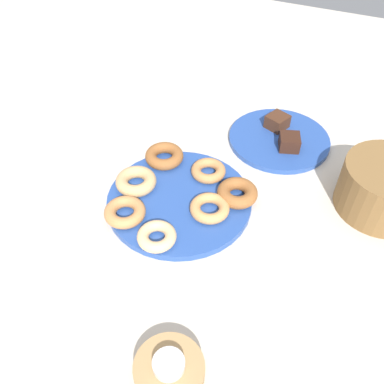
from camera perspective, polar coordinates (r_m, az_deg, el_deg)
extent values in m
plane|color=beige|center=(0.89, -1.75, -1.48)|extent=(2.40, 2.40, 0.00)
cylinder|color=#284C9E|center=(0.89, -1.76, -1.14)|extent=(0.31, 0.31, 0.02)
torus|color=tan|center=(0.91, -7.73, 1.48)|extent=(0.10, 0.10, 0.03)
torus|color=#C6844C|center=(0.85, -9.24, -2.75)|extent=(0.12, 0.12, 0.02)
torus|color=#C6844C|center=(0.93, 2.27, 2.96)|extent=(0.11, 0.11, 0.02)
torus|color=#995B2D|center=(0.88, 6.28, -0.12)|extent=(0.10, 0.10, 0.03)
torus|color=tan|center=(0.85, 2.45, -2.25)|extent=(0.09, 0.09, 0.02)
torus|color=#995B2D|center=(0.97, -3.85, 4.99)|extent=(0.11, 0.11, 0.03)
torus|color=#EABC84|center=(0.80, -4.89, -6.12)|extent=(0.09, 0.09, 0.02)
cylinder|color=#284C9E|center=(1.07, 11.90, 7.15)|extent=(0.25, 0.25, 0.01)
cube|color=#472819|center=(1.09, 11.68, 9.50)|extent=(0.06, 0.06, 0.03)
cube|color=#381E14|center=(1.03, 13.29, 6.73)|extent=(0.06, 0.06, 0.03)
cylinder|color=tan|center=(0.68, -3.16, -23.34)|extent=(0.11, 0.11, 0.03)
cylinder|color=silver|center=(0.66, -3.24, -22.64)|extent=(0.05, 0.05, 0.01)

